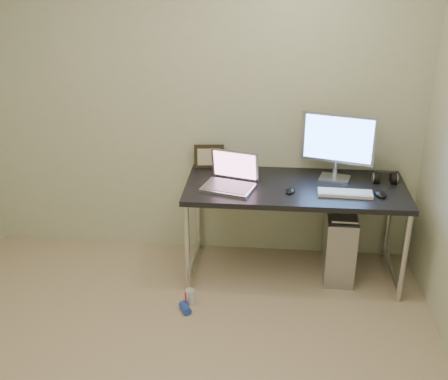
% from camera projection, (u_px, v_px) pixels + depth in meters
% --- Properties ---
extents(wall_back, '(3.50, 0.02, 2.50)m').
position_uv_depth(wall_back, '(197.00, 104.00, 4.32)').
color(wall_back, beige).
rests_on(wall_back, ground).
extents(desk, '(1.62, 0.71, 0.75)m').
position_uv_depth(desk, '(295.00, 195.00, 4.17)').
color(desk, black).
rests_on(desk, ground).
extents(tower_computer, '(0.24, 0.51, 0.56)m').
position_uv_depth(tower_computer, '(339.00, 242.00, 4.34)').
color(tower_computer, '#A5A5A9').
rests_on(tower_computer, ground).
extents(cable_a, '(0.01, 0.16, 0.69)m').
position_uv_depth(cable_a, '(331.00, 211.00, 4.53)').
color(cable_a, black).
rests_on(cable_a, ground).
extents(cable_b, '(0.02, 0.11, 0.71)m').
position_uv_depth(cable_b, '(342.00, 215.00, 4.52)').
color(cable_b, black).
rests_on(cable_b, ground).
extents(can_red, '(0.07, 0.07, 0.11)m').
position_uv_depth(can_red, '(189.00, 298.00, 4.03)').
color(can_red, red).
rests_on(can_red, ground).
extents(can_white, '(0.08, 0.08, 0.12)m').
position_uv_depth(can_white, '(190.00, 297.00, 4.03)').
color(can_white, silver).
rests_on(can_white, ground).
extents(can_blue, '(0.11, 0.12, 0.06)m').
position_uv_depth(can_blue, '(185.00, 308.00, 3.96)').
color(can_blue, blue).
rests_on(can_blue, ground).
extents(laptop, '(0.43, 0.38, 0.25)m').
position_uv_depth(laptop, '(231.00, 179.00, 4.11)').
color(laptop, silver).
rests_on(laptop, desk).
extents(monitor, '(0.54, 0.21, 0.51)m').
position_uv_depth(monitor, '(338.00, 141.00, 4.13)').
color(monitor, silver).
rests_on(monitor, desk).
extents(keyboard, '(0.39, 0.14, 0.02)m').
position_uv_depth(keyboard, '(345.00, 193.00, 3.98)').
color(keyboard, silver).
rests_on(keyboard, desk).
extents(mouse_right, '(0.09, 0.13, 0.04)m').
position_uv_depth(mouse_right, '(380.00, 193.00, 3.97)').
color(mouse_right, black).
rests_on(mouse_right, desk).
extents(mouse_left, '(0.09, 0.11, 0.03)m').
position_uv_depth(mouse_left, '(290.00, 190.00, 4.02)').
color(mouse_left, black).
rests_on(mouse_left, desk).
extents(headphones, '(0.17, 0.11, 0.11)m').
position_uv_depth(headphones, '(385.00, 178.00, 4.18)').
color(headphones, black).
rests_on(headphones, desk).
extents(picture_frame, '(0.24, 0.09, 0.19)m').
position_uv_depth(picture_frame, '(209.00, 156.00, 4.42)').
color(picture_frame, black).
rests_on(picture_frame, desk).
extents(webcam, '(0.04, 0.04, 0.11)m').
position_uv_depth(webcam, '(241.00, 158.00, 4.42)').
color(webcam, silver).
rests_on(webcam, desk).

